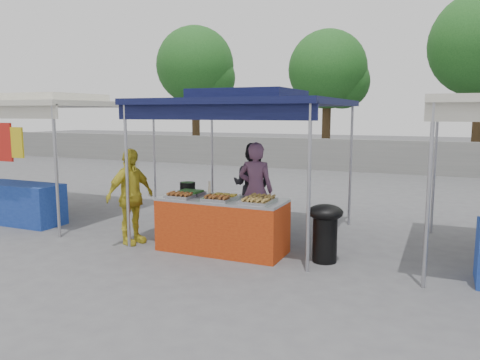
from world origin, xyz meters
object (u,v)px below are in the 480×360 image
at_px(wok_burner, 325,228).
at_px(vendor_woman, 256,190).
at_px(helper_man, 252,185).
at_px(cooking_pot, 188,187).
at_px(vendor_table, 222,225).
at_px(customer_person, 130,197).

height_order(wok_burner, vendor_woman, vendor_woman).
relative_size(wok_burner, helper_man, 0.54).
xyz_separation_m(cooking_pot, wok_burner, (2.45, -0.25, -0.41)).
bearing_deg(helper_man, vendor_table, 95.51).
bearing_deg(wok_burner, customer_person, -157.98).
distance_m(cooking_pot, helper_man, 1.46).
xyz_separation_m(vendor_table, cooking_pot, (-0.84, 0.39, 0.50)).
height_order(vendor_table, customer_person, customer_person).
distance_m(wok_burner, helper_man, 2.39).
height_order(vendor_table, helper_man, helper_man).
bearing_deg(vendor_woman, cooking_pot, 25.32).
bearing_deg(helper_man, customer_person, 52.69).
relative_size(vendor_table, vendor_woman, 1.19).
bearing_deg(vendor_table, wok_burner, 4.67).
bearing_deg(cooking_pot, helper_man, 63.06).
bearing_deg(vendor_woman, vendor_table, 74.15).
relative_size(cooking_pot, wok_burner, 0.30).
height_order(cooking_pot, helper_man, helper_man).
bearing_deg(vendor_table, customer_person, -172.53).
xyz_separation_m(vendor_woman, helper_man, (-0.34, 0.67, -0.03)).
height_order(wok_burner, helper_man, helper_man).
height_order(cooking_pot, vendor_woman, vendor_woman).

